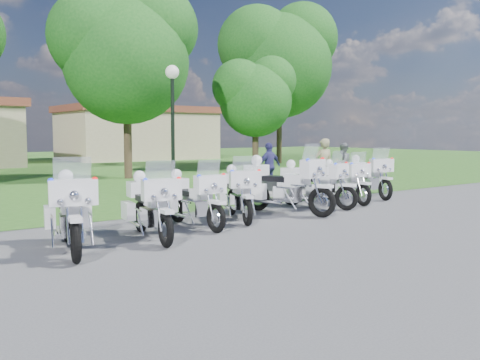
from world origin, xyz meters
TOP-DOWN VIEW (x-y plane):
  - ground at (0.00, 0.00)m, footprint 100.00×100.00m
  - motorcycle_0 at (-4.59, 0.43)m, footprint 1.20×2.42m
  - motorcycle_1 at (-2.99, 0.56)m, footprint 1.02×2.28m
  - motorcycle_2 at (-1.65, 1.18)m, footprint 0.73×2.22m
  - motorcycle_3 at (-0.25, 1.41)m, footprint 1.31×2.13m
  - motorcycle_4 at (1.22, 1.47)m, footprint 1.34×2.59m
  - motorcycle_5 at (2.61, 1.80)m, footprint 1.20×2.27m
  - motorcycle_6 at (4.08, 2.07)m, footprint 0.99×2.23m
  - motorcycle_7 at (5.71, 2.51)m, footprint 1.25×2.30m
  - lamp_post at (0.87, 6.46)m, footprint 0.44×0.44m
  - tree_2 at (2.54, 13.62)m, footprint 6.48×5.53m
  - tree_3 at (11.30, 15.46)m, footprint 4.85×4.14m
  - tree_4 at (15.94, 18.80)m, footprint 8.12×6.93m
  - building_east at (11.00, 30.00)m, footprint 11.44×7.28m
  - bystander_a at (5.39, 4.15)m, footprint 0.76×0.59m
  - bystander_b at (8.36, 6.00)m, footprint 0.90×0.77m
  - bystander_c at (4.68, 6.18)m, footprint 1.01×0.46m

SIDE VIEW (x-z plane):
  - ground at x=0.00m, z-range 0.00..0.00m
  - motorcycle_2 at x=-1.65m, z-range -0.12..1.37m
  - motorcycle_6 at x=4.08m, z-range -0.12..1.39m
  - motorcycle_3 at x=-0.25m, z-range -0.12..1.40m
  - motorcycle_1 at x=-2.99m, z-range -0.13..1.42m
  - motorcycle_5 at x=2.61m, z-range -0.13..1.44m
  - motorcycle_7 at x=5.71m, z-range -0.13..1.47m
  - motorcycle_0 at x=-4.59m, z-range -0.14..1.52m
  - motorcycle_4 at x=1.22m, z-range -0.15..1.64m
  - bystander_b at x=8.36m, z-range 0.00..1.64m
  - bystander_c at x=4.68m, z-range 0.00..1.69m
  - bystander_a at x=5.39m, z-range 0.00..1.85m
  - building_east at x=11.00m, z-range 0.02..4.12m
  - lamp_post at x=0.87m, z-range 1.07..5.27m
  - tree_3 at x=11.30m, z-range 1.04..7.50m
  - tree_2 at x=2.54m, z-range 1.40..10.04m
  - tree_4 at x=15.94m, z-range 1.75..12.58m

